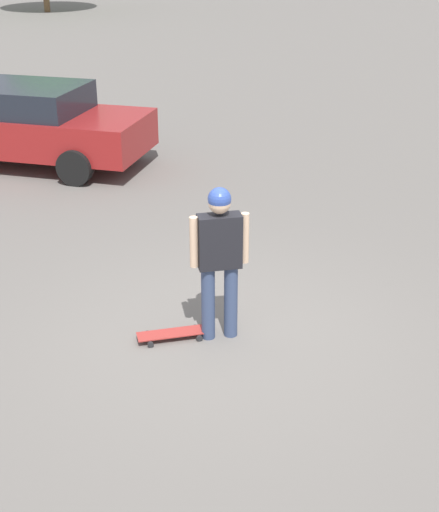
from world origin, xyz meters
name	(u,v)px	position (x,y,z in m)	size (l,w,h in m)	color
ground_plane	(220,336)	(0.00, 0.00, 0.00)	(220.00, 220.00, 0.00)	slate
person	(220,251)	(0.00, 0.00, 1.02)	(0.24, 0.62, 1.72)	#38476B
skateboard	(173,334)	(0.04, 0.51, 0.06)	(0.28, 0.79, 0.08)	#A5332D
car_parked_near	(23,123)	(6.83, 2.32, 0.76)	(3.70, 4.99, 1.48)	maroon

